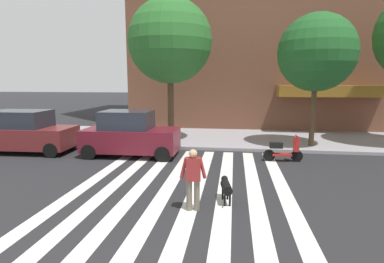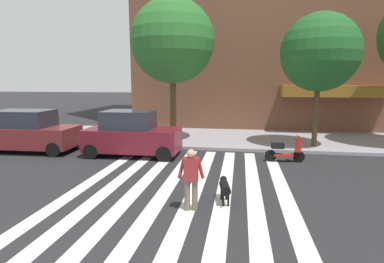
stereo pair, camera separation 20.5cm
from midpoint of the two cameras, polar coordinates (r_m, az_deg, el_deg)
name	(u,v)px [view 2 (the right image)]	position (r m, az deg, el deg)	size (l,w,h in m)	color
ground_plane	(138,192)	(9.72, -9.39, -10.96)	(160.00, 160.00, 0.00)	#232326
sidewalk_far	(188,137)	(18.14, -0.48, -1.05)	(80.00, 6.00, 0.15)	gray
crosswalk_stripes	(178,194)	(9.41, -1.91, -11.50)	(6.75, 11.33, 0.01)	silver
parked_car_near_curb	(27,132)	(16.62, -27.99, -0.03)	(4.62, 2.18, 1.99)	maroon
parked_car_behind_first	(132,134)	(14.11, -10.69, -0.55)	(4.23, 2.02, 2.05)	maroon
parked_scooter	(285,151)	(13.45, 17.31, -3.41)	(1.63, 0.50, 1.11)	black
street_tree_nearest	(173,41)	(16.76, -3.28, 16.39)	(4.43, 4.43, 7.49)	#4C3823
street_tree_middle	(320,53)	(16.28, 23.03, 13.36)	(3.72, 3.72, 6.42)	#4C3823
pedestrian_dog_walker	(191,176)	(7.99, 0.56, -8.34)	(0.71, 0.30, 1.64)	#6B6051
dog_on_leash	(225,187)	(8.72, 6.78, -10.21)	(0.36, 1.08, 0.65)	black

